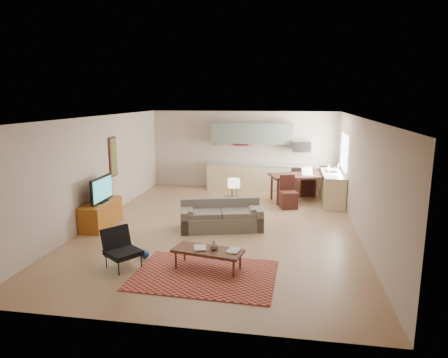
% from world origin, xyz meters
% --- Properties ---
extents(room, '(9.00, 9.00, 9.00)m').
position_xyz_m(room, '(0.00, 0.00, 1.35)').
color(room, '#99714E').
rests_on(room, ground).
extents(kitchen_counter_back, '(4.26, 0.64, 0.92)m').
position_xyz_m(kitchen_counter_back, '(0.90, 4.18, 0.46)').
color(kitchen_counter_back, tan).
rests_on(kitchen_counter_back, ground).
extents(kitchen_counter_right, '(0.64, 2.26, 0.92)m').
position_xyz_m(kitchen_counter_right, '(2.93, 3.00, 0.46)').
color(kitchen_counter_right, tan).
rests_on(kitchen_counter_right, ground).
extents(kitchen_range, '(0.62, 0.62, 0.90)m').
position_xyz_m(kitchen_range, '(2.00, 4.18, 0.45)').
color(kitchen_range, '#A5A8AD').
rests_on(kitchen_range, ground).
extents(kitchen_microwave, '(0.62, 0.40, 0.35)m').
position_xyz_m(kitchen_microwave, '(2.00, 4.20, 1.55)').
color(kitchen_microwave, '#A5A8AD').
rests_on(kitchen_microwave, room).
extents(upper_cabinets, '(2.80, 0.34, 0.70)m').
position_xyz_m(upper_cabinets, '(0.30, 4.33, 1.95)').
color(upper_cabinets, slate).
rests_on(upper_cabinets, room).
extents(window_right, '(0.02, 1.40, 1.05)m').
position_xyz_m(window_right, '(3.23, 3.00, 1.55)').
color(window_right, white).
rests_on(window_right, room).
extents(wall_art_left, '(0.06, 0.42, 1.10)m').
position_xyz_m(wall_art_left, '(-3.21, 0.90, 1.55)').
color(wall_art_left, olive).
rests_on(wall_art_left, room).
extents(triptych, '(1.70, 0.04, 0.50)m').
position_xyz_m(triptych, '(-0.10, 4.47, 1.75)').
color(triptych, beige).
rests_on(triptych, room).
extents(rug, '(2.61, 1.86, 0.02)m').
position_xyz_m(rug, '(0.16, -2.81, 0.01)').
color(rug, maroon).
rests_on(rug, floor).
extents(sofa, '(2.21, 1.39, 0.71)m').
position_xyz_m(sofa, '(0.02, -0.22, 0.36)').
color(sofa, '#655E52').
rests_on(sofa, floor).
extents(coffee_table, '(1.39, 0.77, 0.40)m').
position_xyz_m(coffee_table, '(0.17, -2.54, 0.20)').
color(coffee_table, '#472616').
rests_on(coffee_table, floor).
extents(book_a, '(0.37, 0.41, 0.03)m').
position_xyz_m(book_a, '(-0.10, -2.54, 0.41)').
color(book_a, maroon).
rests_on(book_a, coffee_table).
extents(book_b, '(0.35, 0.39, 0.02)m').
position_xyz_m(book_b, '(0.54, -2.51, 0.40)').
color(book_b, navy).
rests_on(book_b, coffee_table).
extents(vase, '(0.24, 0.24, 0.17)m').
position_xyz_m(vase, '(0.28, -2.51, 0.48)').
color(vase, black).
rests_on(vase, coffee_table).
extents(armchair, '(0.92, 0.92, 0.75)m').
position_xyz_m(armchair, '(-1.42, -2.73, 0.38)').
color(armchair, black).
rests_on(armchair, floor).
extents(tv_credenza, '(0.53, 1.37, 0.63)m').
position_xyz_m(tv_credenza, '(-2.96, -0.49, 0.32)').
color(tv_credenza, brown).
rests_on(tv_credenza, floor).
extents(tv, '(0.11, 1.06, 0.63)m').
position_xyz_m(tv, '(-2.91, -0.49, 0.95)').
color(tv, black).
rests_on(tv, tv_credenza).
extents(console_table, '(0.62, 0.49, 0.64)m').
position_xyz_m(console_table, '(0.23, 0.45, 0.32)').
color(console_table, '#391A15').
rests_on(console_table, floor).
extents(table_lamp, '(0.39, 0.39, 0.51)m').
position_xyz_m(table_lamp, '(0.23, 0.45, 0.89)').
color(table_lamp, beige).
rests_on(table_lamp, console_table).
extents(dining_table, '(1.86, 1.40, 0.84)m').
position_xyz_m(dining_table, '(1.87, 2.82, 0.42)').
color(dining_table, '#391A15').
rests_on(dining_table, floor).
extents(dining_chair_near, '(0.56, 0.58, 0.95)m').
position_xyz_m(dining_chair_near, '(1.62, 1.99, 0.48)').
color(dining_chair_near, '#391A15').
rests_on(dining_chair_near, floor).
extents(dining_chair_far, '(0.61, 0.62, 0.98)m').
position_xyz_m(dining_chair_far, '(2.13, 3.65, 0.49)').
color(dining_chair_far, '#391A15').
rests_on(dining_chair_far, floor).
extents(laptop, '(0.43, 0.40, 0.26)m').
position_xyz_m(laptop, '(2.20, 2.71, 0.97)').
color(laptop, '#A5A8AD').
rests_on(laptop, dining_table).
extents(soap_bottle, '(0.10, 0.11, 0.19)m').
position_xyz_m(soap_bottle, '(2.83, 3.30, 1.02)').
color(soap_bottle, beige).
rests_on(soap_bottle, kitchen_counter_right).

